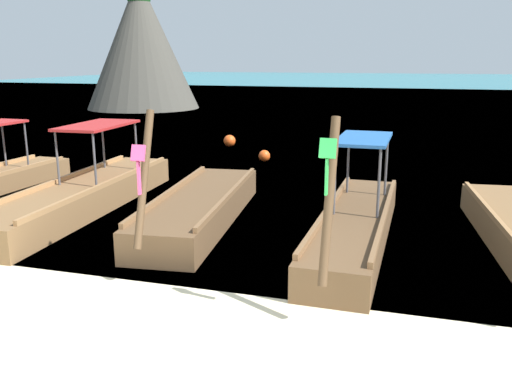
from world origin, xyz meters
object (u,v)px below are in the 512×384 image
longtail_boat_orange_ribbon (83,195)px  longtail_boat_green_ribbon (355,225)px  karst_rock (140,45)px  mooring_buoy_far (264,156)px  mooring_buoy_near (230,141)px  longtail_boat_pink_ribbon (200,208)px

longtail_boat_orange_ribbon → longtail_boat_green_ribbon: longtail_boat_orange_ribbon is taller
longtail_boat_orange_ribbon → karst_rock: karst_rock is taller
longtail_boat_orange_ribbon → mooring_buoy_far: (2.35, 6.82, -0.16)m
mooring_buoy_near → karst_rock: bearing=128.2°
longtail_boat_green_ribbon → mooring_buoy_far: 8.24m
longtail_boat_pink_ribbon → mooring_buoy_far: (-0.52, 6.95, -0.11)m
longtail_boat_orange_ribbon → longtail_boat_pink_ribbon: 2.88m
longtail_boat_pink_ribbon → mooring_buoy_far: longtail_boat_pink_ribbon is taller
longtail_boat_green_ribbon → longtail_boat_pink_ribbon: bearing=173.3°
longtail_boat_pink_ribbon → mooring_buoy_near: 9.89m
longtail_boat_pink_ribbon → karst_rock: 27.66m
mooring_buoy_near → longtail_boat_pink_ribbon: bearing=-74.6°
longtail_boat_green_ribbon → karst_rock: (-17.02, 24.06, 3.83)m
longtail_boat_green_ribbon → mooring_buoy_far: bearing=117.2°
longtail_boat_pink_ribbon → karst_rock: karst_rock is taller
karst_rock → longtail_boat_green_ribbon: bearing=-54.7°
longtail_boat_orange_ribbon → longtail_boat_pink_ribbon: (2.88, -0.12, -0.05)m
longtail_boat_pink_ribbon → longtail_boat_green_ribbon: size_ratio=0.96×
longtail_boat_orange_ribbon → mooring_buoy_near: longtail_boat_orange_ribbon is taller
longtail_boat_orange_ribbon → longtail_boat_pink_ribbon: bearing=-2.4°
longtail_boat_green_ribbon → mooring_buoy_far: longtail_boat_green_ribbon is taller
longtail_boat_pink_ribbon → karst_rock: (-13.77, 23.68, 3.86)m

